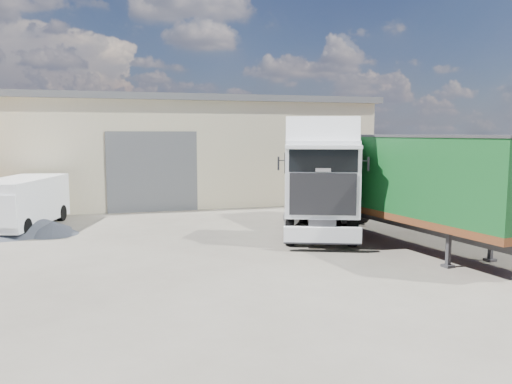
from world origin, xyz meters
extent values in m
plane|color=#2B2923|center=(0.00, 0.00, 0.00)|extent=(120.00, 120.00, 0.00)
cube|color=beige|center=(-6.00, 16.00, 2.50)|extent=(30.00, 12.00, 5.00)
cube|color=#525457|center=(-6.00, 16.00, 5.15)|extent=(30.60, 12.60, 0.30)
cube|color=#525457|center=(-2.00, 9.98, 1.80)|extent=(4.00, 0.08, 3.60)
cube|color=#525457|center=(-6.00, 16.00, 5.35)|extent=(30.60, 0.40, 0.15)
cube|color=maroon|center=(11.50, 6.00, 1.25)|extent=(0.35, 26.00, 2.50)
cylinder|color=black|center=(2.59, 1.58, 0.48)|extent=(2.42, 1.67, 0.96)
cylinder|color=black|center=(3.68, 4.55, 0.48)|extent=(2.46, 1.68, 0.96)
cylinder|color=black|center=(4.12, 5.73, 0.48)|extent=(2.46, 1.68, 0.96)
cube|color=#2D2D30|center=(3.34, 3.62, 0.81)|extent=(2.83, 5.87, 0.27)
cube|color=silver|center=(2.29, 0.78, 0.50)|extent=(2.24, 1.01, 0.50)
cube|color=silver|center=(2.70, 1.88, 2.06)|extent=(2.84, 2.73, 2.21)
cube|color=black|center=(2.34, 0.90, 1.72)|extent=(1.88, 0.74, 1.26)
cube|color=black|center=(2.34, 0.92, 2.71)|extent=(1.92, 0.75, 0.68)
cube|color=silver|center=(2.76, 2.05, 3.48)|extent=(2.71, 2.42, 1.11)
cube|color=#0C573C|center=(1.76, 2.61, 1.81)|extent=(0.25, 0.64, 0.99)
cube|color=#0C573C|center=(3.89, 1.82, 1.81)|extent=(0.25, 0.64, 0.99)
cylinder|color=#2D2D30|center=(3.75, 4.72, 1.00)|extent=(1.28, 1.28, 0.11)
cube|color=#2D2D30|center=(4.79, -1.73, 0.48)|extent=(0.30, 0.30, 0.95)
cube|color=#2D2D30|center=(6.34, -1.50, 0.48)|extent=(0.30, 0.30, 0.95)
cylinder|color=black|center=(4.53, 5.11, 0.46)|extent=(2.32, 1.25, 0.92)
cube|color=#2D2D30|center=(5.06, 1.64, 0.78)|extent=(2.27, 10.39, 0.30)
cube|color=#542A13|center=(5.06, 1.64, 1.07)|extent=(3.73, 10.61, 0.21)
cube|color=black|center=(5.06, 1.64, 2.30)|extent=(3.73, 10.61, 2.25)
cube|color=#2D2D30|center=(5.06, 1.64, 3.44)|extent=(3.79, 10.67, 0.07)
cylinder|color=black|center=(-7.43, 5.74, 0.32)|extent=(1.99, 1.14, 0.65)
cylinder|color=black|center=(-6.57, 8.77, 0.32)|extent=(1.99, 1.14, 0.65)
cube|color=silver|center=(-7.00, 7.25, 1.03)|extent=(3.03, 4.86, 1.67)
cone|color=#20232A|center=(-7.50, 6.57, 0.48)|extent=(4.74, 4.74, 0.95)
cone|color=#20232A|center=(-5.75, 5.68, 0.24)|extent=(1.78, 1.78, 0.48)
camera|label=1|loc=(-3.56, -12.74, 3.52)|focal=35.00mm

